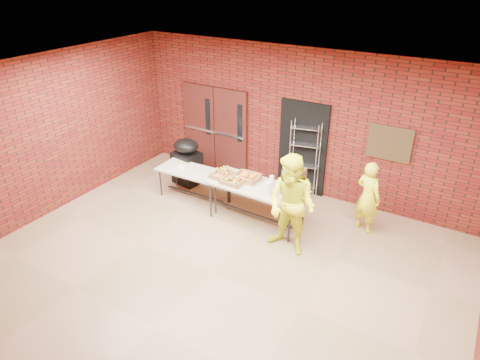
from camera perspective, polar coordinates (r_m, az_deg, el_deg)
name	(u,v)px	position (r m, az deg, el deg)	size (l,w,h in m)	color
room	(208,190)	(6.55, -4.29, -1.32)	(8.08, 7.08, 3.28)	olive
double_doors	(215,129)	(10.49, -3.33, 6.77)	(1.78, 0.12, 2.10)	#401412
dark_doorway	(303,148)	(9.50, 8.34, 4.23)	(1.10, 0.06, 2.10)	black
bronze_plaque	(390,143)	(8.84, 19.32, 4.65)	(0.85, 0.04, 0.70)	#3D2F18
wire_rack	(304,159)	(9.42, 8.54, 2.77)	(0.63, 0.21, 1.73)	#B7B8BE
table_left	(194,173)	(9.28, -6.16, 0.89)	(1.67, 0.73, 0.68)	#C3B795
table_right	(257,189)	(8.36, 2.22, -1.16)	(2.00, 0.89, 0.81)	#C3B795
basket_bananas	(224,176)	(8.58, -2.11, 0.59)	(0.46, 0.36, 0.14)	#AB7745
basket_oranges	(247,177)	(8.51, 0.94, 0.39)	(0.49, 0.38, 0.15)	#AB7745
basket_apples	(232,181)	(8.37, -1.03, -0.15)	(0.43, 0.33, 0.13)	#AB7745
muffin_tray	(217,176)	(8.89, -3.05, 0.52)	(0.39, 0.39, 0.10)	#144D21
napkin_box	(182,167)	(9.41, -7.74, 1.74)	(0.16, 0.11, 0.05)	white
coffee_dispenser	(294,181)	(8.03, 7.17, -0.15)	(0.37, 0.33, 0.49)	brown
cup_stack_front	(270,187)	(8.04, 4.00, -0.97)	(0.08, 0.08, 0.23)	white
cup_stack_mid	(268,189)	(7.95, 3.73, -1.15)	(0.09, 0.09, 0.27)	white
cup_stack_back	(272,182)	(8.20, 4.24, -0.28)	(0.09, 0.09, 0.26)	white
covered_grill	(187,161)	(10.04, -7.09, 2.50)	(0.67, 0.59, 1.10)	black
volunteer_woman	(368,197)	(8.46, 16.68, -2.20)	(0.53, 0.35, 1.45)	yellow
volunteer_man	(291,206)	(7.48, 6.88, -3.40)	(0.91, 0.71, 1.87)	yellow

